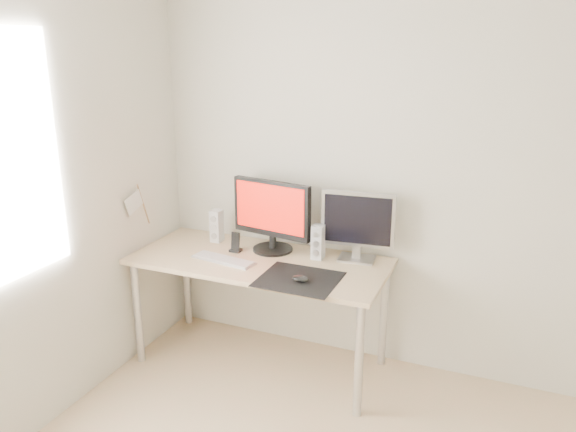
% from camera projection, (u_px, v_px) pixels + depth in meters
% --- Properties ---
extents(wall_back, '(3.50, 0.00, 3.50)m').
position_uv_depth(wall_back, '(426.00, 179.00, 3.33)').
color(wall_back, silver).
rests_on(wall_back, ground).
extents(mousepad, '(0.45, 0.40, 0.00)m').
position_uv_depth(mousepad, '(299.00, 279.00, 3.20)').
color(mousepad, black).
rests_on(mousepad, desk).
extents(mouse, '(0.10, 0.06, 0.04)m').
position_uv_depth(mouse, '(300.00, 279.00, 3.16)').
color(mouse, black).
rests_on(mouse, mousepad).
extents(desk, '(1.60, 0.70, 0.73)m').
position_uv_depth(desk, '(259.00, 271.00, 3.53)').
color(desk, '#D1B587').
rests_on(desk, ground).
extents(main_monitor, '(0.55, 0.30, 0.47)m').
position_uv_depth(main_monitor, '(272.00, 213.00, 3.57)').
color(main_monitor, black).
rests_on(main_monitor, desk).
extents(second_monitor, '(0.45, 0.18, 0.43)m').
position_uv_depth(second_monitor, '(358.00, 223.00, 3.42)').
color(second_monitor, '#B1B1B3').
rests_on(second_monitor, desk).
extents(speaker_left, '(0.07, 0.08, 0.22)m').
position_uv_depth(speaker_left, '(217.00, 226.00, 3.79)').
color(speaker_left, white).
rests_on(speaker_left, desk).
extents(speaker_right, '(0.07, 0.08, 0.22)m').
position_uv_depth(speaker_right, '(318.00, 242.00, 3.48)').
color(speaker_right, silver).
rests_on(speaker_right, desk).
extents(keyboard, '(0.43, 0.18, 0.02)m').
position_uv_depth(keyboard, '(223.00, 260.00, 3.47)').
color(keyboard, '#ADADAF').
rests_on(keyboard, desk).
extents(phone_dock, '(0.07, 0.06, 0.13)m').
position_uv_depth(phone_dock, '(236.00, 246.00, 3.62)').
color(phone_dock, black).
rests_on(phone_dock, desk).
extents(pennant, '(0.01, 0.23, 0.29)m').
position_uv_depth(pennant, '(137.00, 203.00, 3.57)').
color(pennant, '#A57F54').
rests_on(pennant, wall_left).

